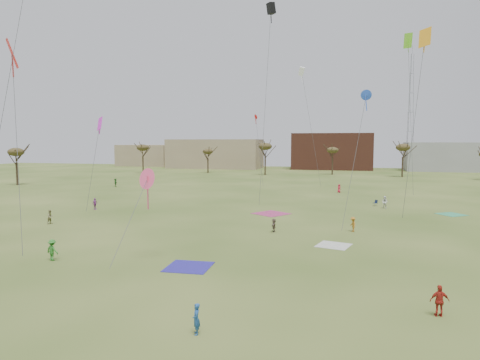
% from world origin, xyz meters
% --- Properties ---
extents(ground, '(260.00, 260.00, 0.00)m').
position_xyz_m(ground, '(0.00, 0.00, 0.00)').
color(ground, '#324E18').
rests_on(ground, ground).
extents(flyer_near_center, '(1.18, 0.82, 1.66)m').
position_xyz_m(flyer_near_center, '(-11.98, -0.04, 0.83)').
color(flyer_near_center, '#2E7B29').
rests_on(flyer_near_center, ground).
extents(flyer_near_right, '(0.55, 0.65, 1.51)m').
position_xyz_m(flyer_near_right, '(3.23, -9.33, 0.75)').
color(flyer_near_right, '#215197').
rests_on(flyer_near_right, ground).
extents(spectator_fore_a, '(1.04, 0.54, 1.69)m').
position_xyz_m(spectator_fore_a, '(14.95, -4.21, 0.85)').
color(spectator_fore_a, '#B0291E').
rests_on(spectator_fore_a, ground).
extents(spectator_fore_b, '(0.80, 0.91, 1.59)m').
position_xyz_m(spectator_fore_b, '(-22.15, 12.70, 0.80)').
color(spectator_fore_b, '#979260').
rests_on(spectator_fore_b, ground).
extents(spectator_fore_c, '(0.51, 1.31, 1.38)m').
position_xyz_m(spectator_fore_c, '(2.91, 14.59, 0.69)').
color(spectator_fore_c, brown).
rests_on(spectator_fore_c, ground).
extents(flyer_mid_b, '(0.90, 1.13, 1.54)m').
position_xyz_m(flyer_mid_b, '(10.75, 16.67, 0.77)').
color(flyer_mid_b, '#B27221').
rests_on(flyer_mid_b, ground).
extents(spectator_mid_d, '(0.55, 0.97, 1.56)m').
position_xyz_m(spectator_mid_d, '(-23.16, 22.96, 0.78)').
color(spectator_mid_d, '#A545A6').
rests_on(spectator_mid_d, ground).
extents(spectator_mid_e, '(1.03, 0.95, 1.70)m').
position_xyz_m(spectator_mid_e, '(15.23, 33.60, 0.85)').
color(spectator_mid_e, silver).
rests_on(spectator_mid_e, ground).
extents(flyer_far_a, '(1.26, 1.54, 1.65)m').
position_xyz_m(flyer_far_a, '(-36.20, 50.54, 0.83)').
color(flyer_far_a, '#266421').
rests_on(flyer_far_a, ground).
extents(flyer_far_b, '(0.83, 0.89, 1.53)m').
position_xyz_m(flyer_far_b, '(8.70, 51.15, 0.77)').
color(flyer_far_b, red).
rests_on(flyer_far_b, ground).
extents(blanket_blue, '(3.31, 3.31, 0.03)m').
position_xyz_m(blanket_blue, '(-1.10, 0.92, 0.00)').
color(blanket_blue, '#292397').
rests_on(blanket_blue, ground).
extents(blanket_cream, '(3.35, 3.35, 0.03)m').
position_xyz_m(blanket_cream, '(9.04, 10.20, 0.00)').
color(blanket_cream, silver).
rests_on(blanket_cream, ground).
extents(blanket_plum, '(5.30, 5.30, 0.03)m').
position_xyz_m(blanket_plum, '(0.74, 25.48, 0.00)').
color(blanket_plum, '#AA3468').
rests_on(blanket_plum, ground).
extents(blanket_olive, '(4.02, 4.02, 0.03)m').
position_xyz_m(blanket_olive, '(23.01, 30.43, 0.00)').
color(blanket_olive, '#389B6A').
rests_on(blanket_olive, ground).
extents(camp_chair_right, '(0.74, 0.74, 0.87)m').
position_xyz_m(camp_chair_right, '(14.07, 35.71, 0.26)').
color(camp_chair_right, '#151F3A').
rests_on(camp_chair_right, ground).
extents(kites_aloft, '(54.91, 54.92, 26.18)m').
position_xyz_m(kites_aloft, '(2.51, 30.67, 19.46)').
color(kites_aloft, red).
rests_on(kites_aloft, ground).
extents(tree_line, '(117.44, 49.32, 8.91)m').
position_xyz_m(tree_line, '(-2.85, 79.12, 7.09)').
color(tree_line, '#3A2B1E').
rests_on(tree_line, ground).
extents(building_tan, '(32.00, 14.00, 10.00)m').
position_xyz_m(building_tan, '(-35.00, 115.00, 5.00)').
color(building_tan, '#937F60').
rests_on(building_tan, ground).
extents(building_brick, '(26.00, 16.00, 12.00)m').
position_xyz_m(building_brick, '(5.00, 120.00, 6.00)').
color(building_brick, brown).
rests_on(building_brick, ground).
extents(building_grey, '(24.00, 12.00, 9.00)m').
position_xyz_m(building_grey, '(40.00, 118.00, 4.50)').
color(building_grey, gray).
rests_on(building_grey, ground).
extents(building_tan_west, '(20.00, 12.00, 8.00)m').
position_xyz_m(building_tan_west, '(-65.00, 122.00, 4.00)').
color(building_tan_west, '#937F60').
rests_on(building_tan_west, ground).
extents(radio_tower, '(1.51, 1.72, 41.00)m').
position_xyz_m(radio_tower, '(30.00, 125.00, 19.21)').
color(radio_tower, '#9EA3A8').
rests_on(radio_tower, ground).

